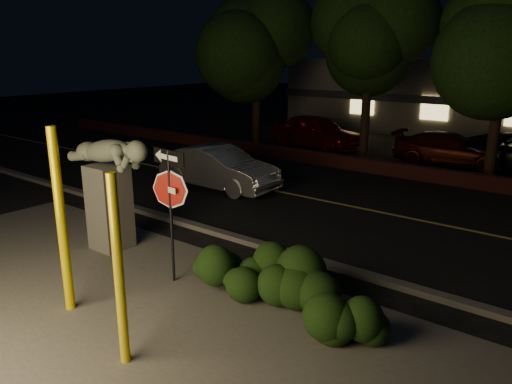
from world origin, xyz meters
TOP-DOWN VIEW (x-y plane):
  - ground at (0.00, 10.00)m, footprint 90.00×90.00m
  - patio at (0.00, -1.00)m, footprint 14.00×6.00m
  - road at (0.00, 7.00)m, footprint 80.00×8.00m
  - lane_marking at (0.00, 7.00)m, footprint 80.00×0.12m
  - curb at (0.00, 2.90)m, footprint 80.00×0.25m
  - brick_wall at (0.00, 11.30)m, footprint 40.00×0.35m
  - parking_lot at (0.00, 17.00)m, footprint 40.00×12.00m
  - building at (0.00, 24.99)m, footprint 22.00×10.20m
  - tree_far_a at (-8.00, 13.00)m, footprint 4.60×4.60m
  - tree_far_b at (-2.50, 13.20)m, footprint 5.20×5.20m
  - tree_far_c at (2.50, 12.80)m, footprint 4.80×4.80m
  - yellow_pole_left at (-0.83, -1.40)m, footprint 0.16×0.16m
  - yellow_pole_right at (1.19, -1.78)m, footprint 0.14×0.14m
  - signpost at (-0.21, 0.46)m, footprint 0.88×0.13m
  - sculpture at (-2.56, 0.80)m, footprint 2.42×0.77m
  - hedge_center at (0.86, 0.88)m, footprint 1.85×1.11m
  - hedge_right at (2.03, 1.00)m, footprint 2.17×1.68m
  - hedge_far_right at (3.45, 0.66)m, footprint 1.45×1.17m
  - silver_sedan at (-4.19, 6.17)m, footprint 4.21×1.51m
  - parked_car_red at (-5.49, 14.32)m, footprint 4.80×2.56m
  - parked_car_darkred at (0.63, 14.40)m, footprint 4.57×2.31m

SIDE VIEW (x-z plane):
  - ground at x=0.00m, z-range 0.00..0.00m
  - road at x=0.00m, z-range 0.00..0.01m
  - parking_lot at x=0.00m, z-range 0.00..0.01m
  - patio at x=0.00m, z-range 0.00..0.02m
  - lane_marking at x=0.00m, z-range 0.02..0.02m
  - curb at x=0.00m, z-range 0.00..0.12m
  - brick_wall at x=0.00m, z-range 0.00..0.50m
  - hedge_far_right at x=3.45m, z-range 0.00..0.87m
  - hedge_center at x=0.86m, z-range 0.00..0.90m
  - hedge_right at x=2.03m, z-range 0.00..1.26m
  - parked_car_darkred at x=0.63m, z-range 0.00..1.27m
  - silver_sedan at x=-4.19m, z-range 0.00..1.38m
  - parked_car_red at x=-5.49m, z-range 0.00..1.55m
  - yellow_pole_right at x=1.19m, z-range 0.00..2.82m
  - yellow_pole_left at x=-0.83m, z-range 0.00..3.20m
  - sculpture at x=-2.56m, z-range 0.30..2.90m
  - signpost at x=-0.21m, z-range 0.55..3.16m
  - building at x=0.00m, z-range 0.00..4.00m
  - tree_far_a at x=-8.00m, z-range 1.63..9.06m
  - tree_far_c at x=2.50m, z-range 1.74..9.58m
  - tree_far_b at x=-2.50m, z-range 1.85..10.26m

